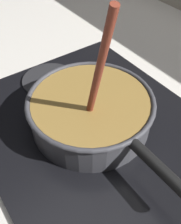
# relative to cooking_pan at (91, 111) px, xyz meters

# --- Properties ---
(ground) EXTENTS (2.40, 1.60, 0.04)m
(ground) POSITION_rel_cooking_pan_xyz_m (0.03, -0.11, -0.07)
(ground) COLOR beige
(hob_plate) EXTENTS (0.56, 0.48, 0.01)m
(hob_plate) POSITION_rel_cooking_pan_xyz_m (-0.00, 0.00, -0.05)
(hob_plate) COLOR black
(hob_plate) RESTS_ON ground
(burner_ring) EXTENTS (0.18, 0.18, 0.01)m
(burner_ring) POSITION_rel_cooking_pan_xyz_m (-0.00, 0.00, -0.04)
(burner_ring) COLOR #592D0C
(burner_ring) RESTS_ON hob_plate
(spare_burner) EXTENTS (0.15, 0.15, 0.01)m
(spare_burner) POSITION_rel_cooking_pan_xyz_m (-0.20, 0.00, -0.04)
(spare_burner) COLOR #262628
(spare_burner) RESTS_ON hob_plate
(cooking_pan) EXTENTS (0.43, 0.28, 0.31)m
(cooking_pan) POSITION_rel_cooking_pan_xyz_m (0.00, 0.00, 0.00)
(cooking_pan) COLOR #38383D
(cooking_pan) RESTS_ON hob_plate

